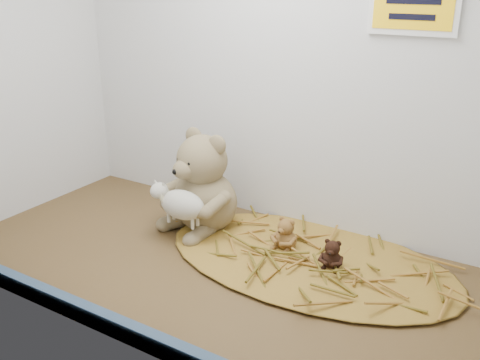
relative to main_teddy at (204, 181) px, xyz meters
The scene contains 8 objects.
alcove_shell 35.13cm from the main_teddy, 25.96° to the right, with size 120.40×60.20×90.40cm.
front_rail 46.75cm from the main_teddy, 74.32° to the right, with size 119.28×2.20×3.60cm, color #354965.
straw_bed 31.82cm from the main_teddy, ahead, with size 68.07×39.53×1.32cm, color brown.
main_teddy is the anchor object (origin of this frame).
toy_lamb 9.55cm from the main_teddy, 90.00° to the right, with size 15.21×9.28×9.83cm, color beige, non-canonical shape.
mini_teddy_tan 24.42cm from the main_teddy, ahead, with size 6.18×6.52×7.66cm, color brown, non-canonical shape.
mini_teddy_brown 36.62cm from the main_teddy, ahead, with size 5.35×5.65×6.64cm, color black, non-canonical shape.
wall_sign 61.57cm from the main_teddy, 18.82° to the left, with size 16.00×1.20×11.00cm, color yellow.
Camera 1 is at (59.08, -84.65, 59.72)cm, focal length 40.00 mm.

